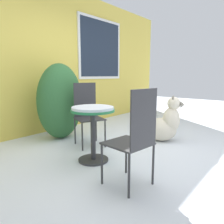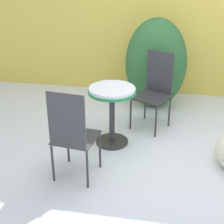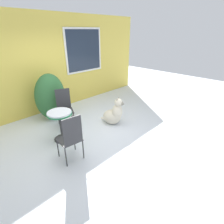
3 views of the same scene
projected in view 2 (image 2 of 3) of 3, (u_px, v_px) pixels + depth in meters
ground_plane at (166, 164)px, 3.87m from camera, size 16.00×16.00×0.00m
house_wall at (185, 2)px, 5.17m from camera, size 8.00×0.10×2.92m
shrub_left at (156, 64)px, 5.03m from camera, size 0.90×0.60×1.35m
patio_table at (112, 102)px, 4.07m from camera, size 0.57×0.57×0.73m
patio_chair_near_table at (155, 88)px, 4.51m from camera, size 0.55×0.55×1.02m
patio_chair_far_side at (72, 133)px, 3.40m from camera, size 0.46×0.46×1.02m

